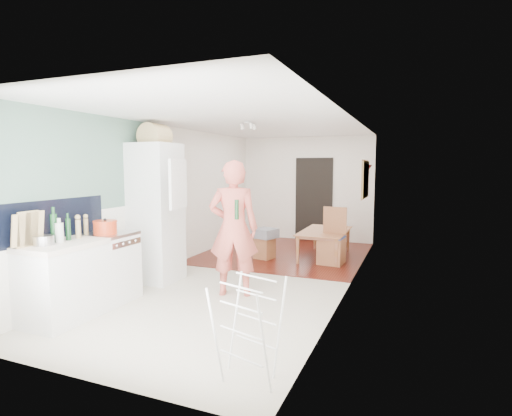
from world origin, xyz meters
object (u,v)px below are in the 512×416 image
Objects in this scene: dining_chair at (332,236)px; stool at (264,248)px; person at (233,216)px; drying_rack at (249,330)px; dining_table at (326,246)px.

stool is at bearing -173.06° from dining_chair.
person is at bearing -80.54° from stool.
person is 2.38m from drying_rack.
dining_table is at bearing 26.32° from stool.
drying_rack reaches higher than stool.
drying_rack is at bearing -70.99° from stool.
dining_chair reaches higher than stool.
person reaches higher than stool.
dining_chair is at bearing -131.28° from person.
dining_chair is 4.26m from drying_rack.
dining_chair is (0.20, -0.47, 0.29)m from dining_table.
dining_table is 4.75m from drying_rack.
stool is at bearing 115.74° from dining_table.
dining_table is at bearing 116.70° from dining_chair.
stool is at bearing 126.36° from drying_rack.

